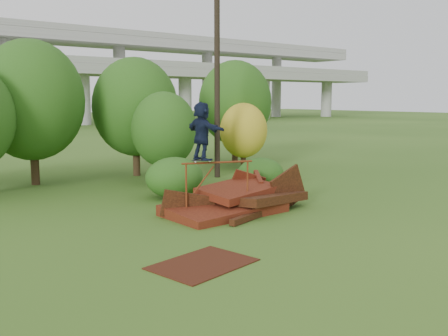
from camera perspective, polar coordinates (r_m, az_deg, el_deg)
ground at (r=16.17m, az=6.64°, el=-6.16°), size 240.00×240.00×0.00m
scrap_pile at (r=17.46m, az=1.53°, el=-3.86°), size 5.63×3.05×1.80m
grind_rail at (r=16.72m, az=-0.75°, el=-1.09°), size 2.33×0.90×1.84m
skateboard at (r=16.48m, az=-2.52°, el=0.88°), size 0.70×0.41×0.07m
skater at (r=16.39m, az=-2.54°, el=4.24°), size 0.60×1.79×1.91m
flat_plate at (r=12.13m, az=-2.47°, el=-10.90°), size 2.61×2.08×0.03m
tree_1 at (r=24.16m, az=-21.15°, el=7.23°), size 4.71×4.71×6.56m
tree_2 at (r=23.00m, az=-6.84°, el=4.37°), size 3.01×3.01×4.24m
tree_3 at (r=25.66m, az=-10.11°, el=6.88°), size 4.31×4.31×5.98m
tree_4 at (r=27.94m, az=2.24°, el=4.30°), size 2.66×2.66×3.68m
tree_5 at (r=30.50m, az=1.27°, el=7.48°), size 4.42×4.42×6.21m
shrub_left at (r=19.91m, az=-5.69°, el=-1.08°), size 2.35×2.17×1.62m
shrub_right at (r=21.09m, az=4.20°, el=-0.78°), size 2.06×1.89×1.46m
utility_pole at (r=24.81m, az=-0.80°, el=11.80°), size 1.40×0.28×11.02m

